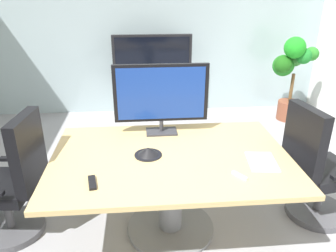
# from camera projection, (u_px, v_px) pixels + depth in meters

# --- Properties ---
(ground_plane) EXTENTS (7.31, 7.31, 0.00)m
(ground_plane) POSITION_uv_depth(u_px,v_px,m) (162.00, 237.00, 2.81)
(ground_plane) COLOR #99999E
(wall_back_glass_partition) EXTENTS (5.71, 0.10, 2.72)m
(wall_back_glass_partition) POSITION_uv_depth(u_px,v_px,m) (147.00, 28.00, 5.15)
(wall_back_glass_partition) COLOR #9EB2B7
(wall_back_glass_partition) RESTS_ON ground
(conference_table) EXTENTS (1.90, 1.26, 0.73)m
(conference_table) POSITION_uv_depth(u_px,v_px,m) (171.00, 175.00, 2.69)
(conference_table) COLOR tan
(conference_table) RESTS_ON ground
(office_chair_left) EXTENTS (0.62, 0.60, 1.09)m
(office_chair_left) POSITION_uv_depth(u_px,v_px,m) (14.00, 188.00, 2.70)
(office_chair_left) COLOR #4C4C51
(office_chair_left) RESTS_ON ground
(office_chair_right) EXTENTS (0.63, 0.61, 1.09)m
(office_chair_right) POSITION_uv_depth(u_px,v_px,m) (315.00, 173.00, 2.90)
(office_chair_right) COLOR #4C4C51
(office_chair_right) RESTS_ON ground
(tv_monitor) EXTENTS (0.84, 0.18, 0.64)m
(tv_monitor) POSITION_uv_depth(u_px,v_px,m) (161.00, 95.00, 2.89)
(tv_monitor) COLOR #333338
(tv_monitor) RESTS_ON conference_table
(wall_display_unit) EXTENTS (1.20, 0.36, 1.31)m
(wall_display_unit) POSITION_uv_depth(u_px,v_px,m) (153.00, 90.00, 5.20)
(wall_display_unit) COLOR #B7BABC
(wall_display_unit) RESTS_ON ground
(potted_plant) EXTENTS (0.68, 0.56, 1.31)m
(potted_plant) POSITION_uv_depth(u_px,v_px,m) (291.00, 70.00, 4.96)
(potted_plant) COLOR brown
(potted_plant) RESTS_ON ground
(conference_phone) EXTENTS (0.22, 0.22, 0.07)m
(conference_phone) POSITION_uv_depth(u_px,v_px,m) (148.00, 152.00, 2.61)
(conference_phone) COLOR black
(conference_phone) RESTS_ON conference_table
(remote_control) EXTENTS (0.08, 0.18, 0.02)m
(remote_control) POSITION_uv_depth(u_px,v_px,m) (92.00, 183.00, 2.25)
(remote_control) COLOR black
(remote_control) RESTS_ON conference_table
(whiteboard_marker) EXTENTS (0.09, 0.12, 0.02)m
(whiteboard_marker) POSITION_uv_depth(u_px,v_px,m) (240.00, 176.00, 2.33)
(whiteboard_marker) COLOR silver
(whiteboard_marker) RESTS_ON conference_table
(paper_notepad) EXTENTS (0.24, 0.32, 0.01)m
(paper_notepad) POSITION_uv_depth(u_px,v_px,m) (262.00, 162.00, 2.52)
(paper_notepad) COLOR white
(paper_notepad) RESTS_ON conference_table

